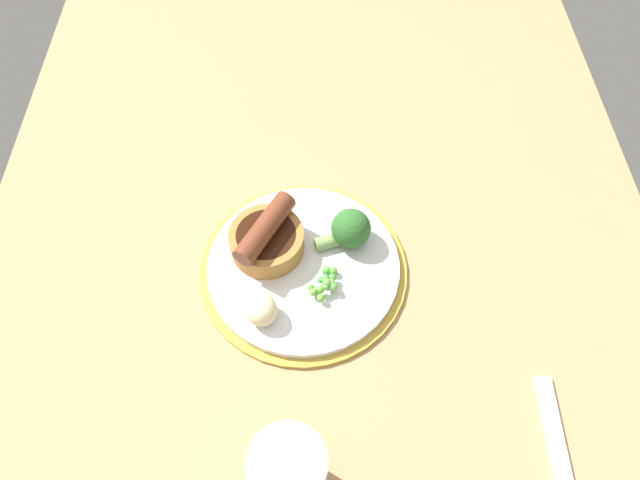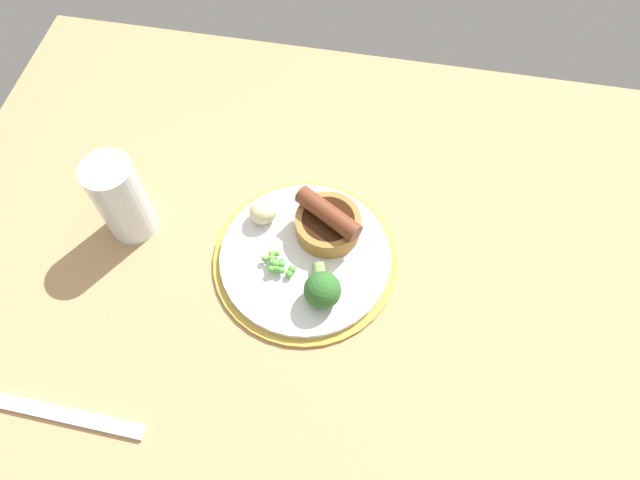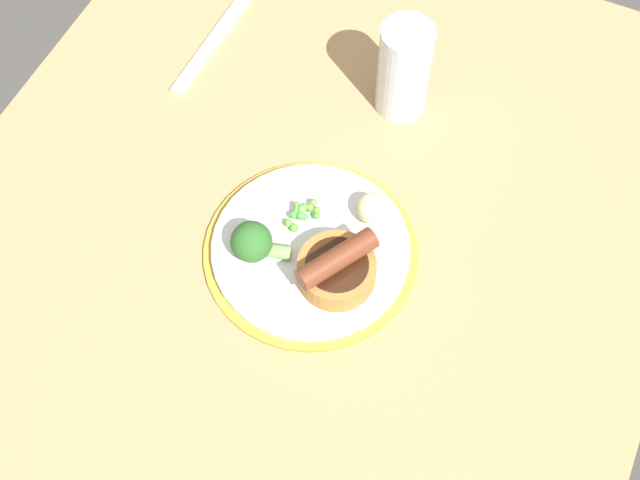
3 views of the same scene
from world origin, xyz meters
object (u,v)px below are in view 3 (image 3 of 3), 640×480
Objects in this scene: pea_pile at (302,213)px; potato_chunk_1 at (372,208)px; broccoli_floret_near at (253,242)px; fork at (213,42)px; sausage_pudding at (337,268)px; dinner_plate at (311,251)px; drinking_glass at (404,69)px.

potato_chunk_1 is (-3.35, 6.82, 0.58)cm from pea_pile.
broccoli_floret_near reaches higher than fork.
sausage_pudding is 8.33cm from pea_pile.
dinner_plate is 32.70cm from fork.
drinking_glass is (-1.04, 25.06, 5.90)cm from fork.
potato_chunk_1 is (-9.44, 9.62, -0.57)cm from broccoli_floret_near.
dinner_plate is 23.96cm from drinking_glass.
sausage_pudding is (2.20, 4.03, 2.86)cm from dinner_plate.
broccoli_floret_near reaches higher than potato_chunk_1.
sausage_pudding is 25.79cm from drinking_glass.
pea_pile is 28.99cm from fork.
pea_pile is at bearing -63.84° from potato_chunk_1.
broccoli_floret_near is at bearing -24.69° from pea_pile.
fork is (-25.35, -18.77, -3.24)cm from broccoli_floret_near.
broccoli_floret_near is at bearing -13.40° from drinking_glass.
broccoli_floret_near is at bearing 38.04° from fork.
pea_pile is at bearing -131.81° from broccoli_floret_near.
broccoli_floret_near is (3.12, -5.22, 2.98)cm from dinner_plate.
sausage_pudding reaches higher than dinner_plate.
fork is at bearing 79.58° from sausage_pudding.
sausage_pudding is 9.30cm from broccoli_floret_near.
potato_chunk_1 is at bearing 116.16° from pea_pile.
potato_chunk_1 reaches higher than dinner_plate.
potato_chunk_1 is at bearing 62.27° from fork.
broccoli_floret_near is (0.93, -9.25, 0.12)cm from sausage_pudding.
sausage_pudding is at bearing 168.60° from broccoli_floret_near.
broccoli_floret_near is (6.09, -2.80, 1.15)cm from pea_pile.
drinking_glass is (-16.95, -3.33, 3.22)cm from potato_chunk_1.
potato_chunk_1 reaches higher than fork.
pea_pile reaches higher than dinner_plate.
dinner_plate is 1.90× the size of drinking_glass.
drinking_glass is at bearing 170.26° from pea_pile.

